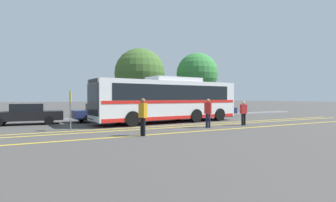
% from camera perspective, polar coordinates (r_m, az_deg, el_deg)
% --- Properties ---
extents(ground_plane, '(220.00, 220.00, 0.00)m').
position_cam_1_polar(ground_plane, '(20.01, -0.87, -4.60)').
color(ground_plane, '#423F3D').
extents(lane_strip_0, '(31.40, 0.20, 0.01)m').
position_cam_1_polar(lane_strip_0, '(17.95, 3.29, -5.21)').
color(lane_strip_0, gold).
rests_on(lane_strip_0, ground_plane).
extents(lane_strip_1, '(31.40, 0.20, 0.01)m').
position_cam_1_polar(lane_strip_1, '(17.10, 5.03, -5.51)').
color(lane_strip_1, gold).
rests_on(lane_strip_1, ground_plane).
extents(lane_strip_2, '(31.40, 0.20, 0.01)m').
position_cam_1_polar(lane_strip_2, '(15.24, 9.74, -6.28)').
color(lane_strip_2, gold).
rests_on(lane_strip_2, ground_plane).
extents(curb_strip, '(39.40, 0.36, 0.15)m').
position_cam_1_polar(curb_strip, '(24.26, -5.39, -3.49)').
color(curb_strip, '#99999E').
rests_on(curb_strip, ground_plane).
extents(transit_bus, '(11.88, 3.59, 3.39)m').
position_cam_1_polar(transit_bus, '(19.78, 0.03, 0.43)').
color(transit_bus, silver).
rests_on(transit_bus, ground_plane).
extents(parked_car_0, '(4.94, 2.19, 1.45)m').
position_cam_1_polar(parked_car_0, '(20.60, -28.50, -2.49)').
color(parked_car_0, black).
rests_on(parked_car_0, ground_plane).
extents(parked_car_1, '(4.45, 2.22, 1.40)m').
position_cam_1_polar(parked_car_1, '(21.11, -14.34, -2.41)').
color(parked_car_1, navy).
rests_on(parked_car_1, ground_plane).
extents(parked_car_2, '(4.52, 2.10, 1.30)m').
position_cam_1_polar(parked_car_2, '(23.20, -1.72, -2.21)').
color(parked_car_2, silver).
rests_on(parked_car_2, ground_plane).
extents(parked_car_3, '(4.14, 2.20, 1.32)m').
position_cam_1_polar(parked_car_3, '(26.36, 10.17, -1.84)').
color(parked_car_3, navy).
rests_on(parked_car_3, ground_plane).
extents(pedestrian_0, '(0.33, 0.47, 1.83)m').
position_cam_1_polar(pedestrian_0, '(12.80, -5.49, -2.90)').
color(pedestrian_0, black).
rests_on(pedestrian_0, ground_plane).
extents(pedestrian_1, '(0.42, 0.47, 1.79)m').
position_cam_1_polar(pedestrian_1, '(16.41, 8.71, -2.19)').
color(pedestrian_1, '#191E38').
rests_on(pedestrian_1, ground_plane).
extents(pedestrian_2, '(0.45, 0.30, 1.62)m').
position_cam_1_polar(pedestrian_2, '(18.27, 16.12, -2.26)').
color(pedestrian_2, black).
rests_on(pedestrian_2, ground_plane).
extents(bus_stop_sign, '(0.07, 0.40, 2.24)m').
position_cam_1_polar(bus_stop_sign, '(15.65, -20.48, -0.92)').
color(bus_stop_sign, '#59595E').
rests_on(bus_stop_sign, ground_plane).
extents(tree_0, '(5.18, 5.18, 6.95)m').
position_cam_1_polar(tree_0, '(27.31, -6.14, 5.97)').
color(tree_0, '#513823').
rests_on(tree_0, ground_plane).
extents(tree_1, '(4.62, 4.62, 6.85)m').
position_cam_1_polar(tree_1, '(29.49, 6.38, 5.93)').
color(tree_1, '#513823').
rests_on(tree_1, ground_plane).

